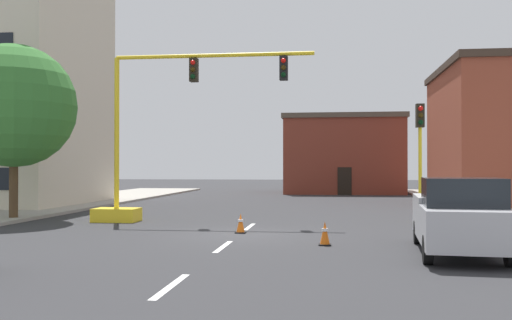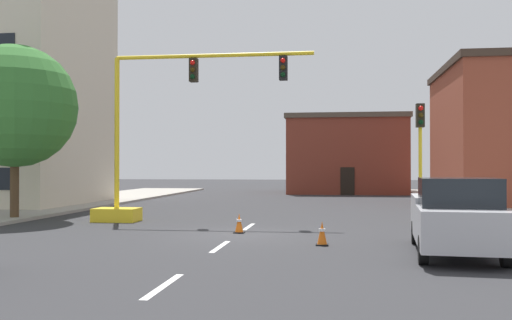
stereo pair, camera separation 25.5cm
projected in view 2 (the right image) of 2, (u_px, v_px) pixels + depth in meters
ground_plane at (238, 234)px, 19.53m from camera, size 160.00×160.00×0.00m
sidewalk_left at (19, 211)px, 29.13m from camera, size 6.00×56.00×0.14m
lane_stripe_seg_1 at (163, 286)px, 11.11m from camera, size 0.16×2.40×0.01m
lane_stripe_seg_2 at (220, 247)px, 16.56m from camera, size 0.16×2.40×0.01m
lane_stripe_seg_3 at (249, 227)px, 22.01m from camera, size 0.16×2.40×0.01m
building_brick_center at (346, 155)px, 50.69m from camera, size 10.05×9.33×6.56m
traffic_signal_gantry at (144, 167)px, 23.99m from camera, size 9.01×1.20×6.83m
traffic_light_pole_right at (420, 135)px, 23.58m from camera, size 0.32×0.47×4.80m
tree_left_near at (15, 106)px, 24.59m from camera, size 5.16×5.16×7.39m
pickup_truck_silver at (455, 217)px, 15.07m from camera, size 2.44×5.55×1.99m
traffic_cone_roadside_a at (239, 223)px, 19.94m from camera, size 0.36×0.36×0.67m
traffic_cone_roadside_b at (322, 234)px, 16.81m from camera, size 0.36×0.36×0.70m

